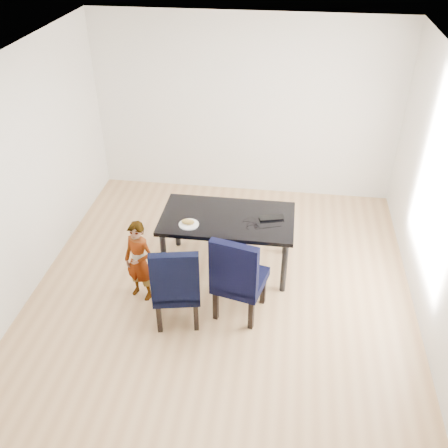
# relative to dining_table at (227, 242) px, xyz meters

# --- Properties ---
(floor) EXTENTS (4.50, 5.00, 0.01)m
(floor) POSITION_rel_dining_table_xyz_m (0.00, -0.50, -0.38)
(floor) COLOR tan
(floor) RESTS_ON ground
(ceiling) EXTENTS (4.50, 5.00, 0.01)m
(ceiling) POSITION_rel_dining_table_xyz_m (0.00, -0.50, 2.33)
(ceiling) COLOR white
(ceiling) RESTS_ON wall_back
(wall_back) EXTENTS (4.50, 0.01, 2.70)m
(wall_back) POSITION_rel_dining_table_xyz_m (0.00, 2.00, 0.98)
(wall_back) COLOR white
(wall_back) RESTS_ON ground
(wall_front) EXTENTS (4.50, 0.01, 2.70)m
(wall_front) POSITION_rel_dining_table_xyz_m (0.00, -3.00, 0.98)
(wall_front) COLOR silver
(wall_front) RESTS_ON ground
(wall_left) EXTENTS (0.01, 5.00, 2.70)m
(wall_left) POSITION_rel_dining_table_xyz_m (-2.25, -0.50, 0.98)
(wall_left) COLOR silver
(wall_left) RESTS_ON ground
(wall_right) EXTENTS (0.01, 5.00, 2.70)m
(wall_right) POSITION_rel_dining_table_xyz_m (2.25, -0.50, 0.98)
(wall_right) COLOR white
(wall_right) RESTS_ON ground
(dining_table) EXTENTS (1.60, 0.90, 0.75)m
(dining_table) POSITION_rel_dining_table_xyz_m (0.00, 0.00, 0.00)
(dining_table) COLOR black
(dining_table) RESTS_ON floor
(chair_left) EXTENTS (0.60, 0.61, 1.04)m
(chair_left) POSITION_rel_dining_table_xyz_m (-0.43, -0.98, 0.15)
(chair_left) COLOR black
(chair_left) RESTS_ON floor
(chair_right) EXTENTS (0.63, 0.65, 1.09)m
(chair_right) POSITION_rel_dining_table_xyz_m (0.25, -0.78, 0.17)
(chair_right) COLOR black
(chair_right) RESTS_ON floor
(child) EXTENTS (0.43, 0.36, 1.02)m
(child) POSITION_rel_dining_table_xyz_m (-0.92, -0.69, 0.14)
(child) COLOR orange
(child) RESTS_ON floor
(plate) EXTENTS (0.31, 0.31, 0.01)m
(plate) POSITION_rel_dining_table_xyz_m (-0.43, -0.23, 0.38)
(plate) COLOR silver
(plate) RESTS_ON dining_table
(sandwich) EXTENTS (0.16, 0.10, 0.06)m
(sandwich) POSITION_rel_dining_table_xyz_m (-0.44, -0.23, 0.42)
(sandwich) COLOR olive
(sandwich) RESTS_ON plate
(laptop) EXTENTS (0.34, 0.26, 0.02)m
(laptop) POSITION_rel_dining_table_xyz_m (0.52, 0.08, 0.39)
(laptop) COLOR black
(laptop) RESTS_ON dining_table
(cable_tangle) EXTENTS (0.16, 0.16, 0.01)m
(cable_tangle) POSITION_rel_dining_table_xyz_m (0.32, -0.17, 0.38)
(cable_tangle) COLOR black
(cable_tangle) RESTS_ON dining_table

